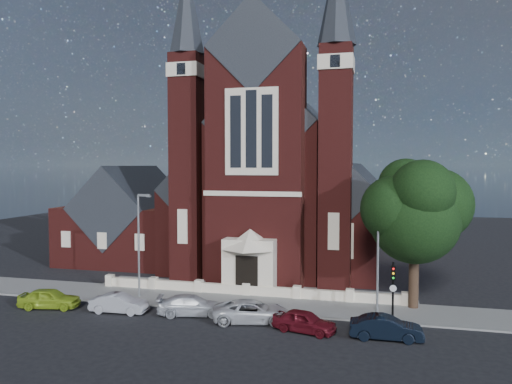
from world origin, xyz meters
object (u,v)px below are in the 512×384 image
at_px(car_navy, 386,328).
at_px(parish_hall, 132,223).
at_px(church, 286,184).
at_px(car_silver_a, 119,303).
at_px(car_dark_red, 304,321).
at_px(street_lamp_left, 140,239).
at_px(car_silver_b, 192,305).
at_px(car_lime_van, 49,298).
at_px(traffic_signal, 393,284).
at_px(street_tree, 417,213).
at_px(car_white_suv, 252,311).
at_px(street_lamp_right, 379,249).

bearing_deg(car_navy, parish_hall, 52.70).
bearing_deg(church, car_silver_a, -108.08).
bearing_deg(car_dark_red, street_lamp_left, 84.94).
xyz_separation_m(church, car_silver_b, (-2.35, -22.20, -7.50)).
distance_m(car_lime_van, car_dark_red, 18.57).
bearing_deg(street_lamp_left, traffic_signal, -4.76).
height_order(parish_hall, car_lime_van, parish_hall).
bearing_deg(car_silver_b, car_lime_van, 79.95).
height_order(church, street_lamp_left, church).
distance_m(street_tree, car_silver_a, 21.80).
bearing_deg(car_dark_red, car_white_suv, 87.84).
relative_size(street_lamp_left, car_silver_a, 2.01).
relative_size(traffic_signal, car_silver_a, 0.99).
height_order(street_tree, traffic_signal, street_tree).
distance_m(street_tree, car_silver_b, 16.95).
bearing_deg(car_silver_b, car_dark_red, -116.28).
height_order(street_lamp_right, car_silver_b, street_lamp_right).
bearing_deg(street_lamp_left, car_silver_a, -83.90).
bearing_deg(street_lamp_right, car_dark_red, -132.62).
bearing_deg(street_lamp_right, car_navy, -84.58).
relative_size(street_lamp_left, street_lamp_right, 1.00).
height_order(traffic_signal, car_silver_a, traffic_signal).
xyz_separation_m(car_silver_a, car_navy, (18.04, -0.95, 0.04)).
height_order(church, car_white_suv, church).
height_order(traffic_signal, car_silver_b, traffic_signal).
bearing_deg(street_tree, car_dark_red, -136.77).
distance_m(church, car_silver_b, 23.55).
xyz_separation_m(car_silver_a, car_white_suv, (9.55, 0.25, 0.05)).
bearing_deg(car_silver_b, car_white_suv, -111.50).
bearing_deg(parish_hall, street_lamp_left, -59.98).
distance_m(church, car_lime_van, 27.55).
xyz_separation_m(street_lamp_left, traffic_signal, (18.91, -1.57, -2.02)).
relative_size(parish_hall, traffic_signal, 3.05).
height_order(church, street_tree, church).
xyz_separation_m(street_tree, car_silver_b, (-14.94, -4.97, -6.27)).
height_order(street_tree, street_lamp_left, street_tree).
distance_m(street_tree, traffic_signal, 5.70).
bearing_deg(car_silver_a, car_lime_van, 89.19).
distance_m(car_silver_a, car_silver_b, 5.19).
relative_size(traffic_signal, car_navy, 0.94).
distance_m(church, car_navy, 27.16).
distance_m(street_tree, street_lamp_right, 3.84).
height_order(parish_hall, traffic_signal, parish_hall).
bearing_deg(car_navy, car_silver_b, 80.78).
height_order(street_lamp_left, traffic_signal, street_lamp_left).
distance_m(street_lamp_right, car_silver_a, 18.44).
bearing_deg(car_lime_van, car_silver_a, -99.08).
xyz_separation_m(traffic_signal, car_navy, (-0.44, -3.36, -1.88)).
bearing_deg(car_lime_van, street_tree, -88.59).
bearing_deg(car_silver_b, street_lamp_right, -90.65).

